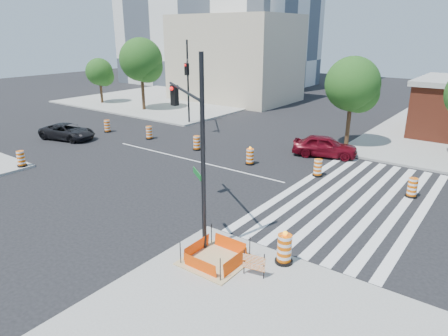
# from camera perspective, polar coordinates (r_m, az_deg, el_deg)

# --- Properties ---
(ground) EXTENTS (120.00, 120.00, 0.00)m
(ground) POSITION_cam_1_polar(r_m,az_deg,el_deg) (26.71, -4.63, 1.12)
(ground) COLOR black
(ground) RESTS_ON ground
(sidewalk_nw) EXTENTS (22.00, 22.00, 0.15)m
(sidewalk_nw) POSITION_cam_1_polar(r_m,az_deg,el_deg) (51.50, -6.62, 9.81)
(sidewalk_nw) COLOR gray
(sidewalk_nw) RESTS_ON ground
(crosswalk_east) EXTENTS (6.75, 13.50, 0.01)m
(crosswalk_east) POSITION_cam_1_polar(r_m,az_deg,el_deg) (21.54, 17.97, -4.25)
(crosswalk_east) COLOR silver
(crosswalk_east) RESTS_ON ground
(lane_centerline) EXTENTS (14.00, 0.12, 0.01)m
(lane_centerline) POSITION_cam_1_polar(r_m,az_deg,el_deg) (26.71, -4.63, 1.13)
(lane_centerline) COLOR silver
(lane_centerline) RESTS_ON ground
(excavation_pit) EXTENTS (2.20, 2.20, 0.90)m
(excavation_pit) POSITION_cam_1_polar(r_m,az_deg,el_deg) (15.02, -1.21, -12.93)
(excavation_pit) COLOR tan
(excavation_pit) RESTS_ON ground
(beige_midrise) EXTENTS (14.00, 10.00, 10.00)m
(beige_midrise) POSITION_cam_1_polar(r_m,az_deg,el_deg) (50.27, 1.60, 15.36)
(beige_midrise) COLOR #C0B092
(beige_midrise) RESTS_ON ground
(red_coupe) EXTENTS (4.63, 2.99, 1.47)m
(red_coupe) POSITION_cam_1_polar(r_m,az_deg,el_deg) (28.12, 14.21, 3.07)
(red_coupe) COLOR #5A0712
(red_coupe) RESTS_ON ground
(dark_suv) EXTENTS (4.86, 3.11, 1.25)m
(dark_suv) POSITION_cam_1_polar(r_m,az_deg,el_deg) (34.06, -21.47, 4.87)
(dark_suv) COLOR black
(dark_suv) RESTS_ON ground
(signal_pole_se) EXTENTS (4.65, 3.29, 7.37)m
(signal_pole_se) POSITION_cam_1_polar(r_m,az_deg,el_deg) (15.64, -4.59, 5.51)
(signal_pole_se) COLOR black
(signal_pole_se) RESTS_ON ground
(signal_pole_nw) EXTENTS (3.71, 4.26, 7.31)m
(signal_pole_nw) POSITION_cam_1_polar(r_m,az_deg,el_deg) (35.26, -5.23, 12.93)
(signal_pole_nw) COLOR black
(signal_pole_nw) RESTS_ON ground
(pit_drum) EXTENTS (0.65, 0.65, 1.29)m
(pit_drum) POSITION_cam_1_polar(r_m,az_deg,el_deg) (14.86, 8.61, -11.45)
(pit_drum) COLOR black
(pit_drum) RESTS_ON ground
(sw_corner_drum) EXTENTS (0.58, 0.58, 0.99)m
(sw_corner_drum) POSITION_cam_1_polar(r_m,az_deg,el_deg) (27.84, -27.00, 1.13)
(sw_corner_drum) COLOR black
(sw_corner_drum) RESTS_ON ground
(barricade) EXTENTS (0.80, 0.21, 0.95)m
(barricade) POSITION_cam_1_polar(r_m,az_deg,el_deg) (14.02, 4.30, -13.35)
(barricade) COLOR #E85B04
(barricade) RESTS_ON ground
(tree_north_a) EXTENTS (3.14, 3.10, 5.26)m
(tree_north_a) POSITION_cam_1_polar(r_m,az_deg,el_deg) (49.50, -17.31, 12.77)
(tree_north_a) COLOR #382314
(tree_north_a) RESTS_ON ground
(tree_north_b) EXTENTS (4.46, 4.46, 7.59)m
(tree_north_b) POSITION_cam_1_polar(r_m,az_deg,el_deg) (43.88, -11.69, 14.59)
(tree_north_b) COLOR #382314
(tree_north_b) RESTS_ON ground
(tree_north_c) EXTENTS (3.85, 3.85, 6.55)m
(tree_north_c) POSITION_cam_1_polar(r_m,az_deg,el_deg) (30.29, 17.92, 10.95)
(tree_north_c) COLOR #382314
(tree_north_c) RESTS_ON ground
(median_drum_0) EXTENTS (0.60, 0.60, 1.02)m
(median_drum_0) POSITION_cam_1_polar(r_m,az_deg,el_deg) (35.52, -16.34, 5.71)
(median_drum_0) COLOR black
(median_drum_0) RESTS_ON ground
(median_drum_1) EXTENTS (0.60, 0.60, 1.02)m
(median_drum_1) POSITION_cam_1_polar(r_m,az_deg,el_deg) (32.39, -10.64, 4.92)
(median_drum_1) COLOR black
(median_drum_1) RESTS_ON ground
(median_drum_2) EXTENTS (0.60, 0.60, 1.02)m
(median_drum_2) POSITION_cam_1_polar(r_m,az_deg,el_deg) (28.91, -3.92, 3.52)
(median_drum_2) COLOR black
(median_drum_2) RESTS_ON ground
(median_drum_3) EXTENTS (0.60, 0.60, 1.18)m
(median_drum_3) POSITION_cam_1_polar(r_m,az_deg,el_deg) (25.72, 3.74, 1.58)
(median_drum_3) COLOR black
(median_drum_3) RESTS_ON ground
(median_drum_4) EXTENTS (0.60, 0.60, 1.02)m
(median_drum_4) POSITION_cam_1_polar(r_m,az_deg,el_deg) (24.22, 13.24, -0.04)
(median_drum_4) COLOR black
(median_drum_4) RESTS_ON ground
(median_drum_5) EXTENTS (0.60, 0.60, 1.02)m
(median_drum_5) POSITION_cam_1_polar(r_m,az_deg,el_deg) (22.77, 25.30, -2.64)
(median_drum_5) COLOR black
(median_drum_5) RESTS_ON ground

